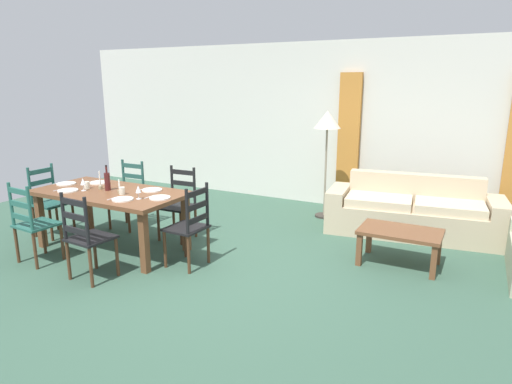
{
  "coord_description": "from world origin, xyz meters",
  "views": [
    {
      "loc": [
        2.65,
        -3.88,
        2.05
      ],
      "look_at": [
        0.21,
        0.76,
        0.75
      ],
      "focal_mm": 31.15,
      "sensor_mm": 36.0,
      "label": 1
    }
  ],
  "objects_px": {
    "dining_chair_near_right": "(87,237)",
    "wine_glass_near_left": "(83,182)",
    "dining_chair_near_left": "(33,223)",
    "dining_chair_head_east": "(190,226)",
    "dining_table": "(111,198)",
    "wine_bottle": "(107,181)",
    "coffee_table": "(400,235)",
    "dining_chair_head_west": "(49,201)",
    "wine_glass_near_right": "(138,190)",
    "dining_chair_far_left": "(129,195)",
    "coffee_cup_secondary": "(87,185)",
    "couch": "(413,213)",
    "standing_lamp": "(327,126)",
    "dining_chair_far_right": "(179,203)",
    "coffee_cup_primary": "(122,191)"
  },
  "relations": [
    {
      "from": "dining_chair_near_right",
      "to": "wine_glass_near_left",
      "type": "xyz_separation_m",
      "value": [
        -0.74,
        0.65,
        0.38
      ]
    },
    {
      "from": "dining_chair_far_right",
      "to": "dining_chair_head_west",
      "type": "xyz_separation_m",
      "value": [
        -1.64,
        -0.72,
        0.0
      ]
    },
    {
      "from": "dining_chair_near_right",
      "to": "wine_glass_near_left",
      "type": "relative_size",
      "value": 5.96
    },
    {
      "from": "dining_chair_near_right",
      "to": "wine_glass_near_left",
      "type": "height_order",
      "value": "dining_chair_near_right"
    },
    {
      "from": "dining_table",
      "to": "coffee_cup_secondary",
      "type": "distance_m",
      "value": 0.37
    },
    {
      "from": "dining_chair_head_west",
      "to": "wine_glass_near_right",
      "type": "height_order",
      "value": "dining_chair_head_west"
    },
    {
      "from": "dining_chair_far_left",
      "to": "dining_chair_near_left",
      "type": "bearing_deg",
      "value": -91.1
    },
    {
      "from": "dining_chair_near_left",
      "to": "standing_lamp",
      "type": "distance_m",
      "value": 4.16
    },
    {
      "from": "wine_glass_near_left",
      "to": "standing_lamp",
      "type": "height_order",
      "value": "standing_lamp"
    },
    {
      "from": "dining_chair_near_right",
      "to": "wine_bottle",
      "type": "distance_m",
      "value": 1.02
    },
    {
      "from": "dining_chair_head_west",
      "to": "couch",
      "type": "bearing_deg",
      "value": 28.31
    },
    {
      "from": "wine_glass_near_right",
      "to": "couch",
      "type": "height_order",
      "value": "wine_glass_near_right"
    },
    {
      "from": "dining_table",
      "to": "coffee_table",
      "type": "xyz_separation_m",
      "value": [
        3.28,
        1.15,
        -0.31
      ]
    },
    {
      "from": "dining_chair_head_west",
      "to": "standing_lamp",
      "type": "xyz_separation_m",
      "value": [
        3.04,
        2.55,
        0.93
      ]
    },
    {
      "from": "dining_table",
      "to": "dining_chair_near_left",
      "type": "bearing_deg",
      "value": -121.91
    },
    {
      "from": "dining_chair_far_right",
      "to": "dining_chair_head_east",
      "type": "bearing_deg",
      "value": -45.62
    },
    {
      "from": "dining_chair_head_west",
      "to": "couch",
      "type": "relative_size",
      "value": 0.41
    },
    {
      "from": "dining_table",
      "to": "dining_chair_near_right",
      "type": "bearing_deg",
      "value": -60.83
    },
    {
      "from": "wine_glass_near_right",
      "to": "coffee_cup_primary",
      "type": "height_order",
      "value": "wine_glass_near_right"
    },
    {
      "from": "wine_bottle",
      "to": "coffee_table",
      "type": "distance_m",
      "value": 3.56
    },
    {
      "from": "couch",
      "to": "coffee_cup_secondary",
      "type": "bearing_deg",
      "value": -146.12
    },
    {
      "from": "dining_chair_head_east",
      "to": "wine_glass_near_right",
      "type": "distance_m",
      "value": 0.73
    },
    {
      "from": "dining_table",
      "to": "coffee_cup_primary",
      "type": "distance_m",
      "value": 0.3
    },
    {
      "from": "dining_chair_head_west",
      "to": "coffee_cup_secondary",
      "type": "distance_m",
      "value": 0.87
    },
    {
      "from": "couch",
      "to": "standing_lamp",
      "type": "xyz_separation_m",
      "value": [
        -1.34,
        0.19,
        1.12
      ]
    },
    {
      "from": "dining_chair_far_right",
      "to": "wine_glass_near_right",
      "type": "distance_m",
      "value": 0.94
    },
    {
      "from": "dining_chair_far_left",
      "to": "dining_chair_far_right",
      "type": "bearing_deg",
      "value": -2.5
    },
    {
      "from": "coffee_table",
      "to": "coffee_cup_secondary",
      "type": "bearing_deg",
      "value": -161.85
    },
    {
      "from": "wine_glass_near_right",
      "to": "coffee_table",
      "type": "xyz_separation_m",
      "value": [
        2.7,
        1.28,
        -0.51
      ]
    },
    {
      "from": "dining_chair_far_left",
      "to": "coffee_cup_secondary",
      "type": "relative_size",
      "value": 10.67
    },
    {
      "from": "dining_chair_head_west",
      "to": "standing_lamp",
      "type": "relative_size",
      "value": 0.59
    },
    {
      "from": "wine_glass_near_right",
      "to": "dining_chair_near_right",
      "type": "bearing_deg",
      "value": -101.81
    },
    {
      "from": "wine_bottle",
      "to": "wine_glass_near_left",
      "type": "distance_m",
      "value": 0.29
    },
    {
      "from": "coffee_cup_primary",
      "to": "coffee_cup_secondary",
      "type": "relative_size",
      "value": 1.0
    },
    {
      "from": "dining_chair_near_left",
      "to": "dining_chair_near_right",
      "type": "height_order",
      "value": "same"
    },
    {
      "from": "coffee_table",
      "to": "dining_chair_far_right",
      "type": "bearing_deg",
      "value": -171.32
    },
    {
      "from": "standing_lamp",
      "to": "dining_chair_far_left",
      "type": "bearing_deg",
      "value": -142.56
    },
    {
      "from": "dining_chair_near_left",
      "to": "dining_chair_far_left",
      "type": "xyz_separation_m",
      "value": [
        0.03,
        1.51,
        0.0
      ]
    },
    {
      "from": "dining_chair_far_left",
      "to": "coffee_table",
      "type": "bearing_deg",
      "value": 5.93
    },
    {
      "from": "wine_glass_near_left",
      "to": "wine_glass_near_right",
      "type": "height_order",
      "value": "same"
    },
    {
      "from": "wine_glass_near_right",
      "to": "wine_bottle",
      "type": "bearing_deg",
      "value": 166.91
    },
    {
      "from": "wine_glass_near_right",
      "to": "standing_lamp",
      "type": "bearing_deg",
      "value": 63.87
    },
    {
      "from": "dining_table",
      "to": "standing_lamp",
      "type": "bearing_deg",
      "value": 53.36
    },
    {
      "from": "dining_chair_near_left",
      "to": "dining_chair_head_east",
      "type": "height_order",
      "value": "same"
    },
    {
      "from": "dining_chair_near_right",
      "to": "dining_chair_far_right",
      "type": "bearing_deg",
      "value": 88.33
    },
    {
      "from": "dining_chair_near_right",
      "to": "coffee_cup_secondary",
      "type": "distance_m",
      "value": 1.13
    },
    {
      "from": "wine_glass_near_right",
      "to": "couch",
      "type": "relative_size",
      "value": 0.07
    },
    {
      "from": "dining_table",
      "to": "coffee_table",
      "type": "relative_size",
      "value": 2.11
    },
    {
      "from": "dining_table",
      "to": "dining_chair_far_left",
      "type": "bearing_deg",
      "value": 120.09
    },
    {
      "from": "dining_chair_head_west",
      "to": "wine_glass_near_left",
      "type": "xyz_separation_m",
      "value": [
        0.86,
        -0.14,
        0.38
      ]
    }
  ]
}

